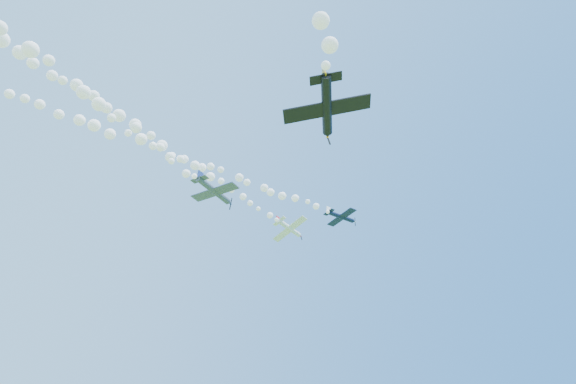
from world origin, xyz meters
TOP-DOWN VIEW (x-y plane):
  - plane_white at (11.40, 6.74)m, footprint 6.97×7.08m
  - smoke_trail_white at (-31.33, -4.94)m, footprint 81.56×24.13m
  - plane_navy at (15.78, -2.47)m, footprint 6.38×6.67m
  - smoke_trail_navy at (-22.85, -0.29)m, footprint 73.47×6.34m
  - plane_grey at (-9.42, -5.02)m, footprint 7.17×7.58m
  - plane_black at (-10.96, -30.50)m, footprint 7.16×6.82m

SIDE VIEW (x-z plane):
  - plane_black at x=-10.96m, z-range 33.19..35.84m
  - plane_grey at x=-9.42m, z-range 40.61..42.87m
  - smoke_trail_navy at x=-22.85m, z-range 47.54..50.09m
  - plane_navy at x=15.78m, z-range 48.11..49.94m
  - smoke_trail_white at x=-31.33m, z-range 48.14..51.09m
  - plane_white at x=11.40m, z-range 48.67..51.16m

